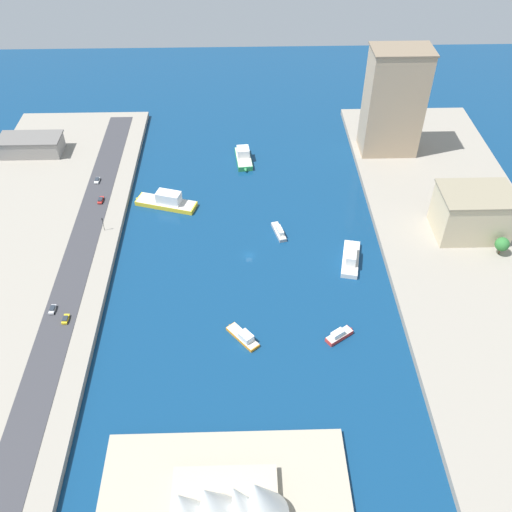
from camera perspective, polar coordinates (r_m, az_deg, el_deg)
name	(u,v)px	position (r m, az deg, el deg)	size (l,w,h in m)	color
ground_plane	(249,255)	(230.69, -0.70, 0.07)	(440.00, 440.00, 0.00)	navy
quay_west	(466,249)	(247.35, 20.56, 0.70)	(70.00, 240.00, 2.88)	gray
quay_east	(29,257)	(245.89, -22.09, -0.08)	(70.00, 240.00, 2.88)	gray
road_strip	(79,253)	(238.29, -17.50, 0.28)	(12.20, 228.00, 0.15)	#38383D
ferry_green_doubledeck	(243,157)	(287.05, -1.28, 10.04)	(9.02, 21.34, 6.61)	#2D8C4C
ferry_white_commuter	(351,257)	(229.59, 9.62, -0.14)	(10.74, 22.86, 6.51)	silver
yacht_sleek_gray	(279,231)	(240.69, 2.34, 2.53)	(6.13, 13.74, 3.61)	#999EA3
ferry_yellow_fast	(167,201)	(258.72, -9.03, 5.53)	(29.26, 15.86, 7.35)	yellow
tugboat_red	(339,335)	(201.46, 8.45, -7.94)	(10.98, 8.67, 3.77)	red
water_taxi_orange	(244,337)	(198.91, -1.26, -8.20)	(11.94, 13.28, 3.77)	orange
office_block_beige	(472,213)	(248.31, 21.14, 4.13)	(29.86, 21.79, 19.88)	#C6B793
carpark_squat_concrete	(31,145)	(308.35, -21.86, 10.43)	(30.78, 14.88, 8.86)	gray
apartment_midrise_tan	(394,102)	(287.24, 13.83, 14.95)	(28.35, 18.12, 52.10)	tan
van_white	(97,180)	(277.35, -15.84, 7.42)	(2.16, 4.77, 1.48)	black
sedan_silver	(53,309)	(217.09, -19.97, -5.10)	(2.01, 4.52, 1.51)	black
taxi_yellow_cab	(66,319)	(212.17, -18.78, -6.08)	(2.09, 4.49, 1.46)	black
pickup_red	(101,200)	(263.61, -15.51, 5.51)	(2.17, 5.14, 1.61)	black
traffic_light_waterfront	(103,222)	(244.45, -15.31, 3.33)	(0.36, 0.36, 6.50)	black
opera_landmark	(229,506)	(157.61, -2.75, -24.04)	(32.52, 27.60, 20.82)	#BCAD93
park_tree_cluster	(485,239)	(244.02, 22.21, 1.64)	(19.32, 13.00, 8.33)	brown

